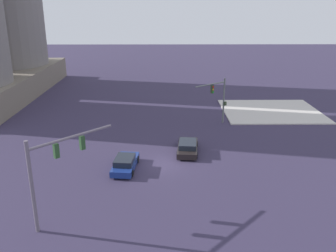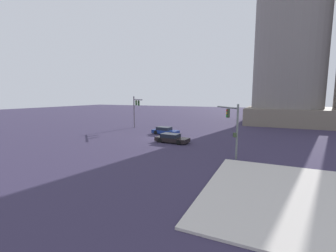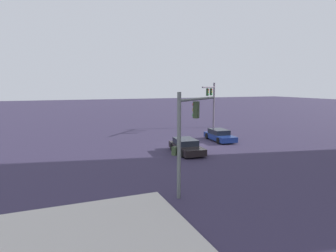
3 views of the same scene
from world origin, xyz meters
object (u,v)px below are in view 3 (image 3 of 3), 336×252
object	(u,v)px
traffic_signal_near_corner	(211,97)
sedan_car_waiting_far	(220,135)
traffic_signal_opposite_side	(187,127)
sedan_car_approaching	(186,146)

from	to	relation	value
traffic_signal_near_corner	sedan_car_waiting_far	bearing A→B (deg)	19.35
traffic_signal_opposite_side	sedan_car_waiting_far	bearing A→B (deg)	14.22
traffic_signal_near_corner	sedan_car_approaching	world-z (taller)	traffic_signal_near_corner
traffic_signal_opposite_side	sedan_car_waiting_far	size ratio (longest dim) A/B	1.20
sedan_car_approaching	traffic_signal_opposite_side	bearing A→B (deg)	-20.10
traffic_signal_near_corner	sedan_car_approaching	bearing A→B (deg)	5.23
traffic_signal_near_corner	traffic_signal_opposite_side	xyz separation A→B (m)	(20.43, -13.56, -0.63)
traffic_signal_near_corner	sedan_car_approaching	xyz separation A→B (m)	(11.77, -9.41, -3.68)
sedan_car_approaching	traffic_signal_near_corner	bearing A→B (deg)	146.87
traffic_signal_opposite_side	sedan_car_approaching	size ratio (longest dim) A/B	1.16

